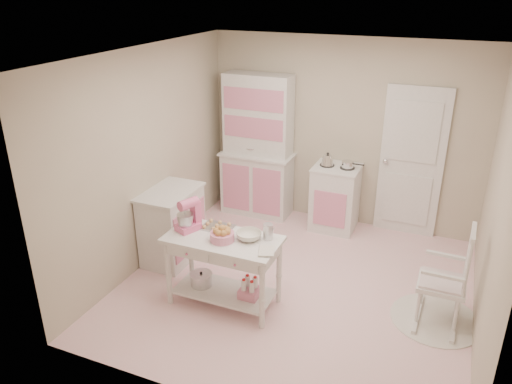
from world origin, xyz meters
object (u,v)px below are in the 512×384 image
at_px(hutch, 257,146).
at_px(rocking_chair, 443,275).
at_px(base_cabinet, 172,225).
at_px(bread_basket, 222,237).
at_px(work_table, 224,271).
at_px(stove, 335,197).
at_px(stand_mixer, 187,215).

relative_size(hutch, rocking_chair, 1.89).
bearing_deg(base_cabinet, bread_basket, -32.62).
height_order(hutch, work_table, hutch).
distance_m(rocking_chair, work_table, 2.24).
height_order(hutch, stove, hutch).
relative_size(work_table, bread_basket, 4.80).
xyz_separation_m(stand_mixer, bread_basket, (0.44, -0.07, -0.12)).
bearing_deg(work_table, rocking_chair, 14.89).
height_order(stove, bread_basket, stove).
height_order(stove, stand_mixer, stand_mixer).
bearing_deg(stove, base_cabinet, -135.67).
relative_size(stove, base_cabinet, 1.00).
bearing_deg(rocking_chair, stand_mixer, -166.60).
xyz_separation_m(rocking_chair, stand_mixer, (-2.58, -0.55, 0.42)).
bearing_deg(stove, hutch, 177.61).
xyz_separation_m(stove, rocking_chair, (1.52, -1.64, 0.09)).
bearing_deg(work_table, base_cabinet, 148.90).
xyz_separation_m(hutch, stand_mixer, (0.14, -2.25, -0.07)).
bearing_deg(work_table, bread_basket, -68.20).
xyz_separation_m(hutch, base_cabinet, (-0.45, -1.66, -0.58)).
xyz_separation_m(hutch, rocking_chair, (2.72, -1.69, -0.49)).
distance_m(hutch, rocking_chair, 3.24).
distance_m(stove, work_table, 2.31).
bearing_deg(base_cabinet, stand_mixer, -44.97).
xyz_separation_m(stove, base_cabinet, (-1.65, -1.61, 0.00)).
bearing_deg(base_cabinet, rocking_chair, -0.62).
bearing_deg(rocking_chair, work_table, -163.84).
bearing_deg(stand_mixer, work_table, 21.07).
bearing_deg(base_cabinet, hutch, 74.94).
relative_size(rocking_chair, bread_basket, 4.40).
distance_m(base_cabinet, work_table, 1.18).
bearing_deg(stove, stand_mixer, -115.68).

